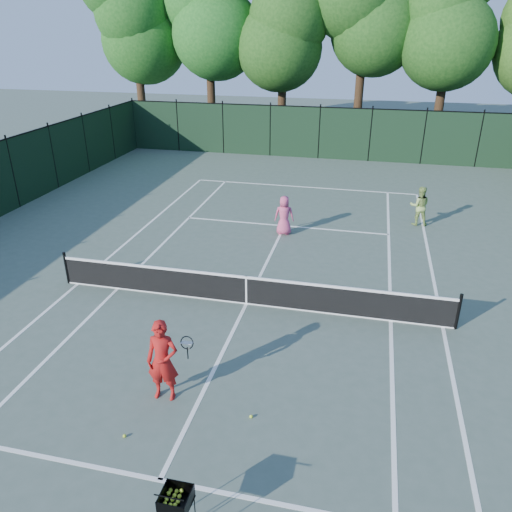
% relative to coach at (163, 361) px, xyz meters
% --- Properties ---
extents(ground, '(90.00, 90.00, 0.00)m').
position_rel_coach_xyz_m(ground, '(0.75, 4.28, -0.95)').
color(ground, '#48574C').
rests_on(ground, ground).
extents(sideline_doubles_left, '(0.10, 23.77, 0.01)m').
position_rel_coach_xyz_m(sideline_doubles_left, '(-4.73, 4.28, -0.95)').
color(sideline_doubles_left, white).
rests_on(sideline_doubles_left, ground).
extents(sideline_doubles_right, '(0.10, 23.77, 0.01)m').
position_rel_coach_xyz_m(sideline_doubles_right, '(6.24, 4.28, -0.95)').
color(sideline_doubles_right, white).
rests_on(sideline_doubles_right, ground).
extents(sideline_singles_left, '(0.10, 23.77, 0.01)m').
position_rel_coach_xyz_m(sideline_singles_left, '(-3.36, 4.28, -0.95)').
color(sideline_singles_left, white).
rests_on(sideline_singles_left, ground).
extents(sideline_singles_right, '(0.10, 23.77, 0.01)m').
position_rel_coach_xyz_m(sideline_singles_right, '(4.87, 4.28, -0.95)').
color(sideline_singles_right, white).
rests_on(sideline_singles_right, ground).
extents(baseline_far, '(10.97, 0.10, 0.01)m').
position_rel_coach_xyz_m(baseline_far, '(0.75, 16.17, -0.95)').
color(baseline_far, white).
rests_on(baseline_far, ground).
extents(service_line_near, '(8.23, 0.10, 0.01)m').
position_rel_coach_xyz_m(service_line_near, '(0.75, -2.12, -0.95)').
color(service_line_near, white).
rests_on(service_line_near, ground).
extents(service_line_far, '(8.23, 0.10, 0.01)m').
position_rel_coach_xyz_m(service_line_far, '(0.75, 10.68, -0.95)').
color(service_line_far, white).
rests_on(service_line_far, ground).
extents(center_service_line, '(0.10, 12.80, 0.01)m').
position_rel_coach_xyz_m(center_service_line, '(0.75, 4.28, -0.95)').
color(center_service_line, white).
rests_on(center_service_line, ground).
extents(tennis_net, '(11.69, 0.09, 1.06)m').
position_rel_coach_xyz_m(tennis_net, '(0.75, 4.28, -0.48)').
color(tennis_net, black).
rests_on(tennis_net, ground).
extents(fence_far, '(24.00, 0.05, 3.00)m').
position_rel_coach_xyz_m(fence_far, '(0.75, 22.28, 0.55)').
color(fence_far, black).
rests_on(fence_far, ground).
extents(tree_0, '(6.40, 6.40, 13.14)m').
position_rel_coach_xyz_m(tree_0, '(-12.25, 25.78, 7.21)').
color(tree_0, black).
rests_on(tree_0, ground).
extents(tree_1, '(6.80, 6.80, 13.98)m').
position_rel_coach_xyz_m(tree_1, '(-7.25, 26.28, 7.74)').
color(tree_1, black).
rests_on(tree_1, ground).
extents(tree_2, '(6.00, 6.00, 12.40)m').
position_rel_coach_xyz_m(tree_2, '(-2.25, 26.08, 6.78)').
color(tree_2, black).
rests_on(tree_2, ground).
extents(tree_4, '(6.20, 6.20, 12.97)m').
position_rel_coach_xyz_m(tree_4, '(7.75, 25.88, 7.19)').
color(tree_4, black).
rests_on(tree_4, ground).
extents(coach, '(0.94, 0.69, 1.90)m').
position_rel_coach_xyz_m(coach, '(0.00, 0.00, 0.00)').
color(coach, '#AA1513').
rests_on(coach, ground).
extents(player_pink, '(0.80, 0.58, 1.53)m').
position_rel_coach_xyz_m(player_pink, '(0.86, 9.84, -0.19)').
color(player_pink, '#CA4773').
rests_on(player_pink, ground).
extents(player_green, '(0.82, 0.65, 1.60)m').
position_rel_coach_xyz_m(player_green, '(6.00, 12.06, -0.15)').
color(player_green, '#90AF57').
rests_on(player_green, ground).
extents(ball_hopper, '(0.49, 0.49, 0.89)m').
position_rel_coach_xyz_m(ball_hopper, '(1.45, -2.99, -0.20)').
color(ball_hopper, black).
rests_on(ball_hopper, ground).
extents(loose_ball_near_cart, '(0.07, 0.07, 0.07)m').
position_rel_coach_xyz_m(loose_ball_near_cart, '(1.98, -0.22, -0.92)').
color(loose_ball_near_cart, '#D4F532').
rests_on(loose_ball_near_cart, ground).
extents(loose_ball_midcourt, '(0.07, 0.07, 0.07)m').
position_rel_coach_xyz_m(loose_ball_midcourt, '(-0.34, -1.32, -0.92)').
color(loose_ball_midcourt, '#BFD92C').
rests_on(loose_ball_midcourt, ground).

